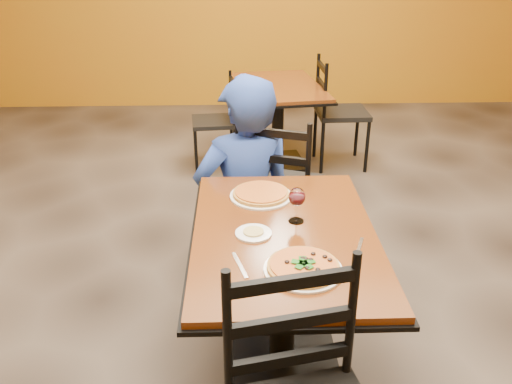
{
  "coord_description": "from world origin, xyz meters",
  "views": [
    {
      "loc": [
        -0.2,
        -2.54,
        1.93
      ],
      "look_at": [
        -0.12,
        -0.3,
        0.85
      ],
      "focal_mm": 37.62,
      "sensor_mm": 36.0,
      "label": 1
    }
  ],
  "objects_px": {
    "table_second": "(278,107)",
    "side_plate": "(253,233)",
    "chair_second_right": "(342,113)",
    "plate_far": "(261,196)",
    "wine_glass": "(297,204)",
    "pizza_far": "(261,193)",
    "table_main": "(284,269)",
    "chair_second_left": "(214,122)",
    "plate_main": "(303,270)",
    "chair_main_far": "(281,188)",
    "pizza_main": "(303,266)",
    "diner": "(245,180)"
  },
  "relations": [
    {
      "from": "table_second",
      "to": "side_plate",
      "type": "xyz_separation_m",
      "value": [
        -0.29,
        -2.56,
        0.2
      ]
    },
    {
      "from": "chair_second_right",
      "to": "plate_far",
      "type": "distance_m",
      "value": 2.36
    },
    {
      "from": "wine_glass",
      "to": "chair_second_right",
      "type": "bearing_deg",
      "value": 74.7
    },
    {
      "from": "chair_second_right",
      "to": "pizza_far",
      "type": "relative_size",
      "value": 3.49
    },
    {
      "from": "table_main",
      "to": "chair_second_left",
      "type": "bearing_deg",
      "value": 99.33
    },
    {
      "from": "chair_second_left",
      "to": "pizza_far",
      "type": "bearing_deg",
      "value": 3.05
    },
    {
      "from": "table_main",
      "to": "plate_far",
      "type": "height_order",
      "value": "plate_far"
    },
    {
      "from": "plate_main",
      "to": "pizza_far",
      "type": "bearing_deg",
      "value": 101.74
    },
    {
      "from": "chair_main_far",
      "to": "chair_second_right",
      "type": "relative_size",
      "value": 1.04
    },
    {
      "from": "chair_main_far",
      "to": "pizza_far",
      "type": "height_order",
      "value": "chair_main_far"
    },
    {
      "from": "pizza_main",
      "to": "plate_far",
      "type": "distance_m",
      "value": 0.67
    },
    {
      "from": "table_main",
      "to": "pizza_main",
      "type": "bearing_deg",
      "value": -81.24
    },
    {
      "from": "chair_second_right",
      "to": "plate_main",
      "type": "distance_m",
      "value": 2.94
    },
    {
      "from": "table_second",
      "to": "chair_second_right",
      "type": "xyz_separation_m",
      "value": [
        0.57,
        0.0,
        -0.06
      ]
    },
    {
      "from": "table_second",
      "to": "side_plate",
      "type": "height_order",
      "value": "side_plate"
    },
    {
      "from": "table_main",
      "to": "plate_main",
      "type": "bearing_deg",
      "value": -81.24
    },
    {
      "from": "table_second",
      "to": "side_plate",
      "type": "relative_size",
      "value": 7.38
    },
    {
      "from": "chair_second_right",
      "to": "diner",
      "type": "xyz_separation_m",
      "value": [
        -0.89,
        -1.72,
        0.14
      ]
    },
    {
      "from": "chair_second_left",
      "to": "wine_glass",
      "type": "xyz_separation_m",
      "value": [
        0.48,
        -2.45,
        0.42
      ]
    },
    {
      "from": "plate_far",
      "to": "diner",
      "type": "bearing_deg",
      "value": 98.61
    },
    {
      "from": "chair_second_right",
      "to": "wine_glass",
      "type": "relative_size",
      "value": 5.43
    },
    {
      "from": "table_main",
      "to": "side_plate",
      "type": "distance_m",
      "value": 0.24
    },
    {
      "from": "table_second",
      "to": "chair_main_far",
      "type": "relative_size",
      "value": 1.17
    },
    {
      "from": "plate_main",
      "to": "pizza_far",
      "type": "relative_size",
      "value": 1.11
    },
    {
      "from": "table_main",
      "to": "pizza_main",
      "type": "relative_size",
      "value": 4.33
    },
    {
      "from": "chair_second_left",
      "to": "diner",
      "type": "xyz_separation_m",
      "value": [
        0.26,
        -1.72,
        0.21
      ]
    },
    {
      "from": "chair_second_left",
      "to": "diner",
      "type": "relative_size",
      "value": 0.67
    },
    {
      "from": "table_main",
      "to": "table_second",
      "type": "relative_size",
      "value": 1.04
    },
    {
      "from": "side_plate",
      "to": "plate_main",
      "type": "bearing_deg",
      "value": -57.29
    },
    {
      "from": "diner",
      "to": "plate_main",
      "type": "height_order",
      "value": "diner"
    },
    {
      "from": "plate_main",
      "to": "chair_second_left",
      "type": "bearing_deg",
      "value": 99.27
    },
    {
      "from": "table_main",
      "to": "diner",
      "type": "bearing_deg",
      "value": 101.06
    },
    {
      "from": "plate_main",
      "to": "side_plate",
      "type": "height_order",
      "value": "same"
    },
    {
      "from": "diner",
      "to": "pizza_main",
      "type": "xyz_separation_m",
      "value": [
        0.21,
        -1.13,
        0.14
      ]
    },
    {
      "from": "diner",
      "to": "side_plate",
      "type": "xyz_separation_m",
      "value": [
        0.02,
        -0.84,
        0.13
      ]
    },
    {
      "from": "table_main",
      "to": "wine_glass",
      "type": "relative_size",
      "value": 6.83
    },
    {
      "from": "plate_main",
      "to": "wine_glass",
      "type": "relative_size",
      "value": 1.72
    },
    {
      "from": "chair_main_far",
      "to": "plate_main",
      "type": "bearing_deg",
      "value": 108.73
    },
    {
      "from": "pizza_far",
      "to": "side_plate",
      "type": "distance_m",
      "value": 0.37
    },
    {
      "from": "diner",
      "to": "pizza_far",
      "type": "height_order",
      "value": "diner"
    },
    {
      "from": "pizza_main",
      "to": "side_plate",
      "type": "distance_m",
      "value": 0.34
    },
    {
      "from": "table_second",
      "to": "plate_main",
      "type": "distance_m",
      "value": 2.86
    },
    {
      "from": "plate_main",
      "to": "table_main",
      "type": "bearing_deg",
      "value": 98.76
    },
    {
      "from": "plate_far",
      "to": "side_plate",
      "type": "distance_m",
      "value": 0.37
    },
    {
      "from": "chair_second_right",
      "to": "diner",
      "type": "bearing_deg",
      "value": 151.12
    },
    {
      "from": "table_second",
      "to": "pizza_main",
      "type": "bearing_deg",
      "value": -92.2
    },
    {
      "from": "plate_far",
      "to": "side_plate",
      "type": "xyz_separation_m",
      "value": [
        -0.05,
        -0.37,
        0.0
      ]
    },
    {
      "from": "table_second",
      "to": "chair_second_left",
      "type": "relative_size",
      "value": 1.41
    },
    {
      "from": "table_main",
      "to": "chair_second_left",
      "type": "height_order",
      "value": "chair_second_left"
    },
    {
      "from": "plate_far",
      "to": "side_plate",
      "type": "relative_size",
      "value": 1.94
    }
  ]
}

